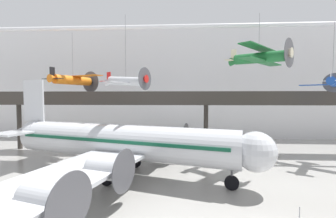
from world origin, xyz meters
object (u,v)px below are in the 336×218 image
(suspended_plane_blue_trainer, at_px, (332,82))
(suspended_plane_orange_highwing, at_px, (73,80))
(airliner_silver_main, at_px, (119,142))
(suspended_plane_silver_racer, at_px, (126,81))
(suspended_plane_green_biplane, at_px, (259,57))
(stanchion_barrier, at_px, (299,218))

(suspended_plane_blue_trainer, bearing_deg, suspended_plane_orange_highwing, 121.48)
(airliner_silver_main, height_order, suspended_plane_silver_racer, suspended_plane_silver_racer)
(suspended_plane_green_biplane, bearing_deg, suspended_plane_blue_trainer, 58.08)
(suspended_plane_silver_racer, distance_m, suspended_plane_green_biplane, 15.44)
(airliner_silver_main, bearing_deg, suspended_plane_blue_trainer, 28.73)
(suspended_plane_blue_trainer, bearing_deg, stanchion_barrier, 178.85)
(suspended_plane_green_biplane, distance_m, stanchion_barrier, 16.86)
(airliner_silver_main, height_order, suspended_plane_blue_trainer, suspended_plane_blue_trainer)
(suspended_plane_silver_racer, xyz_separation_m, stanchion_barrier, (14.30, -10.54, -9.94))
(suspended_plane_green_biplane, height_order, suspended_plane_orange_highwing, suspended_plane_green_biplane)
(airliner_silver_main, distance_m, suspended_plane_silver_racer, 6.99)
(suspended_plane_green_biplane, xyz_separation_m, suspended_plane_blue_trainer, (10.03, 2.91, -2.64))
(airliner_silver_main, bearing_deg, stanchion_barrier, -13.74)
(stanchion_barrier, bearing_deg, suspended_plane_green_biplane, 85.42)
(suspended_plane_blue_trainer, height_order, stanchion_barrier, suspended_plane_blue_trainer)
(airliner_silver_main, distance_m, suspended_plane_blue_trainer, 26.96)
(airliner_silver_main, height_order, suspended_plane_orange_highwing, suspended_plane_orange_highwing)
(suspended_plane_green_biplane, xyz_separation_m, suspended_plane_orange_highwing, (-24.73, 6.09, -1.97))
(suspended_plane_orange_highwing, distance_m, suspended_plane_blue_trainer, 34.91)
(suspended_plane_silver_racer, bearing_deg, stanchion_barrier, -12.33)
(suspended_plane_silver_racer, distance_m, suspended_plane_orange_highwing, 11.68)
(suspended_plane_orange_highwing, bearing_deg, stanchion_barrier, -103.86)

